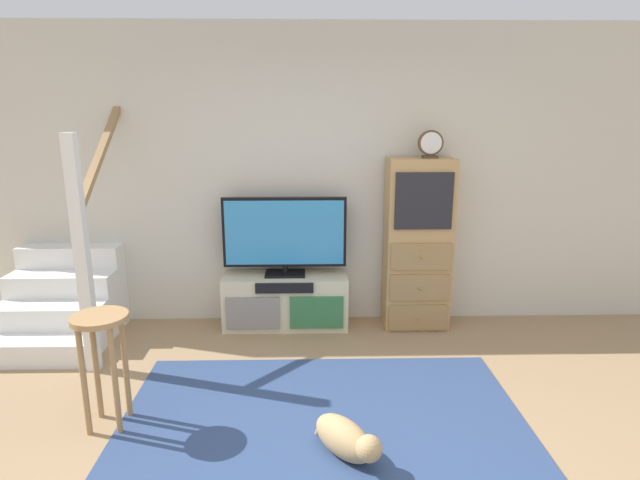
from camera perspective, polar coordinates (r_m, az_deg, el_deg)
name	(u,v)px	position (r m, az deg, el deg)	size (l,w,h in m)	color
back_wall	(317,178)	(4.81, -0.28, 6.85)	(6.40, 0.12, 2.70)	beige
area_rug	(323,425)	(3.50, 0.37, -19.65)	(2.60, 1.80, 0.01)	navy
media_console	(286,301)	(4.82, -3.79, -6.72)	(1.13, 0.38, 0.49)	beige
television	(285,234)	(4.66, -3.90, 0.63)	(1.11, 0.22, 0.72)	black
side_cabinet	(418,245)	(4.77, 10.63, -0.52)	(0.58, 0.38, 1.55)	tan
desk_clock	(431,144)	(4.63, 12.02, 10.23)	(0.21, 0.08, 0.24)	#4C3823
staircase	(72,290)	(5.24, -25.54, -4.95)	(1.00, 1.36, 2.20)	white
bar_stool_near	(102,345)	(3.51, -22.75, -10.57)	(0.34, 0.34, 0.75)	#A37A4C
dog	(347,439)	(3.19, 2.95, -20.95)	(0.43, 0.48, 0.23)	tan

